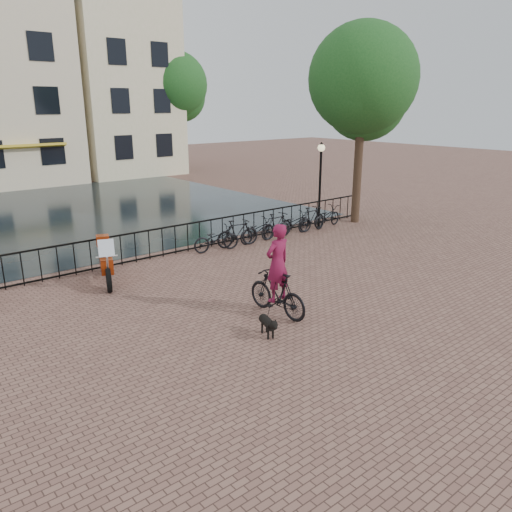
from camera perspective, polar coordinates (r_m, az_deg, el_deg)
ground at (r=11.43m, az=9.71°, el=-9.18°), size 100.00×100.00×0.00m
canal_water at (r=25.66m, az=-20.79°, el=4.65°), size 20.00×20.00×0.00m
railing at (r=17.19m, az=-10.64°, el=1.54°), size 20.00×0.05×1.02m
canal_house_right at (r=40.14m, az=-16.14°, el=18.72°), size 7.00×9.00×13.30m
tree_near_right at (r=22.05m, az=12.14°, el=19.17°), size 4.48×4.48×8.24m
tree_far_right at (r=39.07m, az=-9.27°, el=18.76°), size 4.76×4.76×8.76m
lamp_post at (r=20.88m, az=7.38°, el=9.64°), size 0.30×0.30×3.45m
cyclist at (r=12.08m, az=2.46°, el=-2.24°), size 0.88×1.99×2.69m
dog at (r=11.25m, az=1.33°, el=-7.90°), size 0.47×0.81×0.52m
motorcycle at (r=15.01m, az=-16.83°, el=-0.07°), size 1.22×2.23×1.56m
parked_bike_0 at (r=17.62m, az=-4.56°, el=1.98°), size 1.79×0.87×0.90m
parked_bike_1 at (r=18.15m, az=-2.11°, el=2.63°), size 1.72×0.74×1.00m
parked_bike_2 at (r=18.73m, az=0.20°, el=2.94°), size 1.74×0.66×0.90m
parked_bike_3 at (r=19.32m, az=2.38°, el=3.51°), size 1.69×0.59×1.00m
parked_bike_4 at (r=19.96m, az=4.42°, el=3.77°), size 1.75×0.72×0.90m
parked_bike_5 at (r=20.61m, az=6.34°, el=4.28°), size 1.70×0.64×1.00m
parked_bike_6 at (r=21.29m, az=8.13°, el=4.49°), size 1.78×0.84×0.90m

